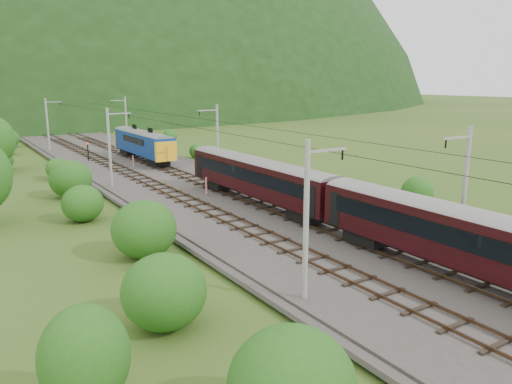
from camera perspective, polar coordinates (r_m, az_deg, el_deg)
ground at (r=29.83m, az=15.07°, el=-9.45°), size 600.00×600.00×0.00m
railbed at (r=36.78m, az=3.52°, el=-4.53°), size 14.00×220.00×0.30m
track_left at (r=35.40m, az=0.37°, el=-4.82°), size 2.40×220.00×0.27m
track_right at (r=38.12m, az=6.44°, el=-3.61°), size 2.40×220.00×0.27m
catenary_left at (r=52.80m, az=-16.33°, el=5.09°), size 2.54×192.28×8.00m
catenary_right at (r=57.43m, az=-4.51°, el=6.14°), size 2.54×192.28×8.00m
overhead_wires at (r=35.35m, az=3.67°, el=6.30°), size 4.83×198.00×0.03m
train at (r=29.04m, az=22.59°, el=-3.83°), size 2.71×107.82×4.70m
hazard_post_near at (r=64.87m, az=-13.86°, el=3.46°), size 0.15×0.15×1.44m
hazard_post_far at (r=47.91m, az=-5.71°, el=0.71°), size 0.18×0.18×1.64m
signal at (r=71.37m, az=-18.66°, el=4.57°), size 0.27×0.27×2.47m
vegetation_left at (r=37.92m, az=-21.00°, el=-1.24°), size 13.53×147.88×6.79m
vegetation_right at (r=42.90m, az=20.87°, el=-1.44°), size 6.84×104.49×2.69m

